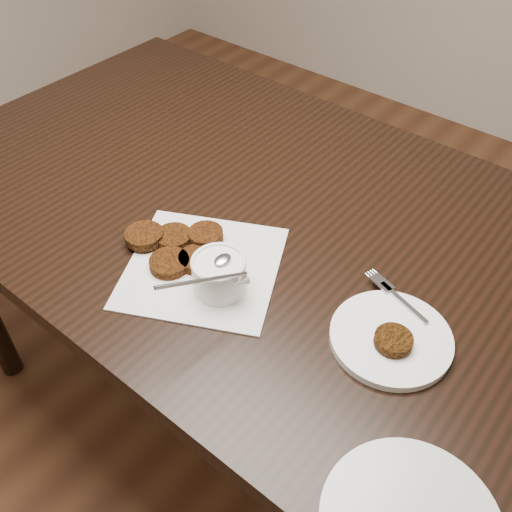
{
  "coord_description": "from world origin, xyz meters",
  "views": [
    {
      "loc": [
        0.61,
        -0.55,
        1.47
      ],
      "look_at": [
        0.17,
        -0.01,
        0.8
      ],
      "focal_mm": 40.15,
      "sensor_mm": 36.0,
      "label": 1
    }
  ],
  "objects_px": {
    "napkin": "(203,267)",
    "sauce_ramekin": "(218,260)",
    "table": "(237,314)",
    "plate_with_patty": "(392,335)"
  },
  "relations": [
    {
      "from": "napkin",
      "to": "sauce_ramekin",
      "type": "relative_size",
      "value": 2.06
    },
    {
      "from": "table",
      "to": "sauce_ramekin",
      "type": "relative_size",
      "value": 10.82
    },
    {
      "from": "plate_with_patty",
      "to": "sauce_ramekin",
      "type": "bearing_deg",
      "value": -163.12
    },
    {
      "from": "sauce_ramekin",
      "to": "plate_with_patty",
      "type": "height_order",
      "value": "sauce_ramekin"
    },
    {
      "from": "table",
      "to": "plate_with_patty",
      "type": "bearing_deg",
      "value": -16.28
    },
    {
      "from": "table",
      "to": "plate_with_patty",
      "type": "height_order",
      "value": "plate_with_patty"
    },
    {
      "from": "napkin",
      "to": "plate_with_patty",
      "type": "relative_size",
      "value": 1.38
    },
    {
      "from": "plate_with_patty",
      "to": "table",
      "type": "bearing_deg",
      "value": 163.72
    },
    {
      "from": "plate_with_patty",
      "to": "napkin",
      "type": "bearing_deg",
      "value": -168.79
    },
    {
      "from": "sauce_ramekin",
      "to": "table",
      "type": "bearing_deg",
      "value": 125.98
    }
  ]
}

